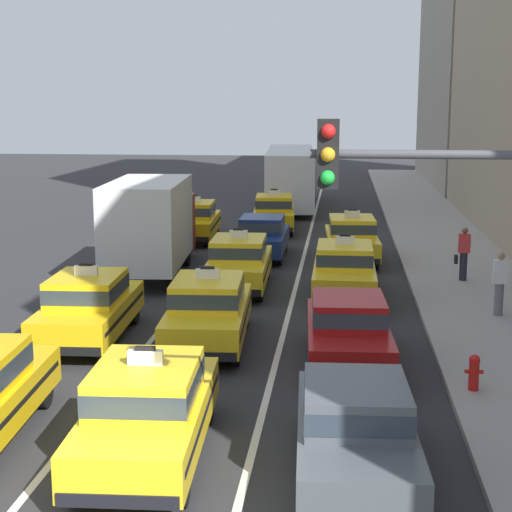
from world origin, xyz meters
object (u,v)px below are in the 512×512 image
object	(u,v)px
bus_center_sixth	(290,175)
taxi_center_fifth	(274,212)
fire_hydrant	(474,371)
pedestrian_near_crosswalk	(500,283)
taxi_right_third	(344,269)
sedan_center_fourth	(262,235)
taxi_left_second	(89,306)
traffic_light_pole	(474,280)
taxi_right_fourth	(351,238)
taxi_left_fourth	(195,220)
taxi_center_nearest	(148,409)
sedan_right_second	(348,328)
taxi_center_third	(239,262)
pedestrian_trailing	(464,254)
box_truck_left_third	(152,223)
sedan_right_nearest	(355,427)
taxi_center_second	(208,310)

from	to	relation	value
bus_center_sixth	taxi_center_fifth	bearing A→B (deg)	-91.08
fire_hydrant	pedestrian_near_crosswalk	bearing A→B (deg)	75.17
taxi_right_third	sedan_center_fourth	bearing A→B (deg)	116.67
taxi_left_second	traffic_light_pole	distance (m)	12.52
taxi_right_fourth	pedestrian_near_crosswalk	bearing A→B (deg)	-63.85
taxi_left_fourth	taxi_right_fourth	bearing A→B (deg)	-30.42
bus_center_sixth	taxi_right_third	bearing A→B (deg)	-81.92
sedan_center_fourth	taxi_center_fifth	distance (m)	6.35
taxi_left_fourth	taxi_center_nearest	xyz separation A→B (m)	(3.16, -21.10, 0.00)
taxi_center_fifth	sedan_right_second	world-z (taller)	taxi_center_fifth
taxi_center_third	taxi_right_third	distance (m)	3.37
taxi_center_fifth	bus_center_sixth	bearing A→B (deg)	88.92
taxi_center_third	pedestrian_trailing	distance (m)	7.21
box_truck_left_third	traffic_light_pole	xyz separation A→B (m)	(7.85, -17.26, 2.04)
taxi_right_fourth	pedestrian_trailing	world-z (taller)	taxi_right_fourth
taxi_left_fourth	taxi_center_third	world-z (taller)	same
taxi_right_third	fire_hydrant	bearing A→B (deg)	-72.20
box_truck_left_third	pedestrian_near_crosswalk	xyz separation A→B (m)	(10.60, -4.78, -0.76)
fire_hydrant	taxi_right_fourth	bearing A→B (deg)	99.46
sedan_right_nearest	bus_center_sixth	bearing A→B (deg)	95.50
taxi_left_fourth	taxi_center_nearest	world-z (taller)	same
taxi_center_second	taxi_center_nearest	bearing A→B (deg)	-89.28
taxi_center_fifth	sedan_right_nearest	size ratio (longest dim) A/B	1.07
traffic_light_pole	taxi_center_second	bearing A→B (deg)	116.00
taxi_left_fourth	taxi_right_third	xyz separation A→B (m)	(6.33, -9.66, 0.00)
taxi_center_fifth	taxi_right_third	xyz separation A→B (m)	(3.18, -12.46, 0.00)
taxi_right_third	pedestrian_near_crosswalk	world-z (taller)	taxi_right_third
taxi_left_fourth	pedestrian_near_crosswalk	xyz separation A→B (m)	(10.45, -11.73, 0.14)
taxi_left_fourth	bus_center_sixth	bearing A→B (deg)	74.02
sedan_right_nearest	sedan_center_fourth	bearing A→B (deg)	100.26
taxi_center_fifth	taxi_right_fourth	xyz separation A→B (m)	(3.45, -6.67, 0.00)
taxi_right_third	pedestrian_trailing	bearing A→B (deg)	30.33
taxi_left_second	taxi_center_second	world-z (taller)	same
taxi_center_second	sedan_center_fourth	size ratio (longest dim) A/B	1.08
pedestrian_near_crosswalk	pedestrian_trailing	bearing A→B (deg)	94.39
taxi_left_second	taxi_center_second	bearing A→B (deg)	-1.07
taxi_center_second	sedan_center_fourth	xyz separation A→B (m)	(0.18, 11.20, -0.03)
taxi_left_second	sedan_right_second	world-z (taller)	taxi_left_second
pedestrian_near_crosswalk	taxi_center_third	bearing A→B (deg)	158.83
taxi_center_third	taxi_right_third	bearing A→B (deg)	-13.71
sedan_right_nearest	taxi_center_nearest	bearing A→B (deg)	174.62
taxi_left_second	bus_center_sixth	distance (m)	26.48
fire_hydrant	traffic_light_pole	xyz separation A→B (m)	(-1.19, -6.58, 3.28)
taxi_left_second	fire_hydrant	bearing A→B (deg)	-18.51
box_truck_left_third	taxi_right_third	distance (m)	7.08
traffic_light_pole	sedan_right_nearest	bearing A→B (deg)	113.26
box_truck_left_third	taxi_right_fourth	size ratio (longest dim) A/B	1.53
taxi_center_third	bus_center_sixth	size ratio (longest dim) A/B	0.41
taxi_center_second	sedan_center_fourth	distance (m)	11.21
taxi_center_second	sedan_right_second	distance (m)	3.53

